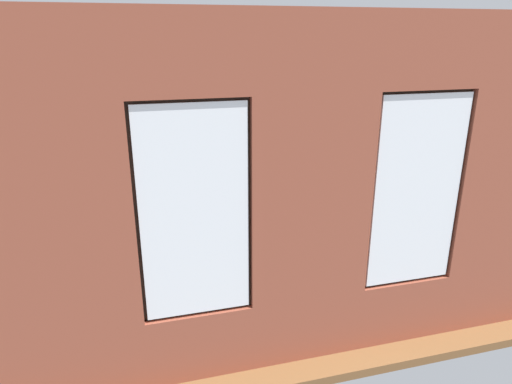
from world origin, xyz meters
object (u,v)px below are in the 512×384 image
(cup_ceramic, at_px, (229,228))
(candle_jar, at_px, (279,216))
(coffee_table, at_px, (256,228))
(couch_by_window, at_px, (262,298))
(papasan_chair, at_px, (208,189))
(potted_plant_foreground_right, at_px, (76,191))
(remote_gray, at_px, (266,227))
(potted_plant_beside_window_right, at_px, (126,296))
(potted_plant_by_left_couch, at_px, (341,195))
(table_plant_small, at_px, (243,219))
(tv_flatscreen, at_px, (31,234))
(potted_plant_corner_far_left, at_px, (488,256))
(remote_silver, at_px, (256,225))
(media_console, at_px, (38,275))
(potted_plant_between_couches, at_px, (370,256))
(potted_plant_corner_near_left, at_px, (351,156))
(couch_left, at_px, (403,221))
(potted_plant_near_tv, at_px, (71,270))

(cup_ceramic, relative_size, candle_jar, 1.00)
(coffee_table, bearing_deg, couch_by_window, 76.45)
(papasan_chair, bearing_deg, potted_plant_foreground_right, -1.98)
(remote_gray, bearing_deg, coffee_table, 110.18)
(potted_plant_beside_window_right, relative_size, potted_plant_by_left_couch, 2.06)
(table_plant_small, xyz_separation_m, tv_flatscreen, (2.85, 0.51, 0.32))
(couch_by_window, distance_m, potted_plant_corner_far_left, 2.98)
(remote_silver, bearing_deg, media_console, -143.17)
(couch_by_window, xyz_separation_m, coffee_table, (-0.44, -1.84, 0.03))
(candle_jar, bearing_deg, couch_by_window, 66.58)
(candle_jar, relative_size, potted_plant_between_couches, 0.09)
(cup_ceramic, height_order, potted_plant_corner_near_left, potted_plant_corner_near_left)
(table_plant_small, height_order, remote_silver, table_plant_small)
(couch_left, height_order, potted_plant_between_couches, potted_plant_between_couches)
(table_plant_small, xyz_separation_m, media_console, (2.85, 0.51, -0.26))
(couch_left, bearing_deg, remote_silver, -98.61)
(couch_left, height_order, table_plant_small, couch_left)
(table_plant_small, height_order, papasan_chair, papasan_chair)
(potted_plant_beside_window_right, relative_size, potted_plant_between_couches, 0.87)
(table_plant_small, bearing_deg, candle_jar, -176.23)
(candle_jar, height_order, potted_plant_foreground_right, potted_plant_foreground_right)
(remote_silver, xyz_separation_m, potted_plant_beside_window_right, (1.92, 1.94, 0.23))
(coffee_table, relative_size, potted_plant_foreground_right, 1.63)
(candle_jar, bearing_deg, papasan_chair, -62.29)
(potted_plant_foreground_right, distance_m, potted_plant_between_couches, 5.17)
(candle_jar, distance_m, media_console, 3.51)
(couch_by_window, xyz_separation_m, table_plant_small, (-0.26, -1.94, 0.17))
(couch_by_window, height_order, potted_plant_between_couches, potted_plant_between_couches)
(couch_by_window, bearing_deg, media_console, -28.83)
(potted_plant_corner_far_left, bearing_deg, coffee_table, -37.59)
(table_plant_small, distance_m, potted_plant_beside_window_right, 2.68)
(couch_by_window, height_order, potted_plant_beside_window_right, potted_plant_beside_window_right)
(table_plant_small, xyz_separation_m, potted_plant_beside_window_right, (1.73, 2.04, 0.16))
(potted_plant_corner_near_left, relative_size, potted_plant_beside_window_right, 1.34)
(tv_flatscreen, distance_m, potted_plant_corner_far_left, 5.78)
(candle_jar, xyz_separation_m, potted_plant_between_couches, (-0.50, 1.94, 0.19))
(media_console, xyz_separation_m, potted_plant_beside_window_right, (-1.13, 1.53, 0.41))
(table_plant_small, xyz_separation_m, potted_plant_near_tv, (2.30, 1.45, 0.23))
(potted_plant_between_couches, bearing_deg, tv_flatscreen, -19.31)
(coffee_table, relative_size, potted_plant_beside_window_right, 1.52)
(tv_flatscreen, height_order, potted_plant_between_couches, tv_flatscreen)
(coffee_table, height_order, potted_plant_near_tv, potted_plant_near_tv)
(tv_flatscreen, height_order, potted_plant_corner_near_left, potted_plant_corner_near_left)
(media_console, xyz_separation_m, potted_plant_corner_far_left, (-5.57, 1.53, 0.27))
(couch_by_window, distance_m, remote_gray, 1.82)
(cup_ceramic, xyz_separation_m, potted_plant_near_tv, (2.04, 1.23, 0.27))
(potted_plant_by_left_couch, bearing_deg, tv_flatscreen, 17.33)
(potted_plant_corner_far_left, bearing_deg, couch_left, -84.86)
(coffee_table, height_order, potted_plant_by_left_couch, potted_plant_by_left_couch)
(cup_ceramic, xyz_separation_m, potted_plant_between_couches, (-1.37, 1.68, 0.19))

